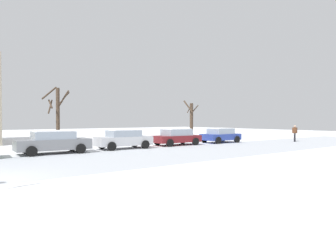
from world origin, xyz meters
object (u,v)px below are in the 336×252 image
(parked_car_maroon, at_px, (177,137))
(parked_car_blue, at_px, (221,135))
(parked_car_gray, at_px, (53,142))
(parked_car_silver, at_px, (124,139))
(pedestrian_crossing, at_px, (295,132))

(parked_car_maroon, bearing_deg, parked_car_blue, -3.04)
(parked_car_gray, xyz_separation_m, parked_car_blue, (15.63, -0.09, -0.04))
(parked_car_silver, height_order, pedestrian_crossing, pedestrian_crossing)
(parked_car_silver, relative_size, parked_car_maroon, 1.01)
(parked_car_maroon, bearing_deg, parked_car_gray, -178.96)
(pedestrian_crossing, bearing_deg, parked_car_maroon, 162.30)
(parked_car_maroon, xyz_separation_m, pedestrian_crossing, (12.15, -3.88, 0.23))
(parked_car_silver, height_order, parked_car_maroon, parked_car_silver)
(pedestrian_crossing, bearing_deg, parked_car_gray, 170.72)
(parked_car_silver, distance_m, parked_car_blue, 10.42)
(parked_car_gray, relative_size, pedestrian_crossing, 2.81)
(parked_car_blue, bearing_deg, parked_car_gray, 179.68)
(parked_car_silver, distance_m, parked_car_maroon, 5.21)
(parked_car_gray, bearing_deg, parked_car_silver, 0.93)
(parked_car_silver, relative_size, pedestrian_crossing, 2.60)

